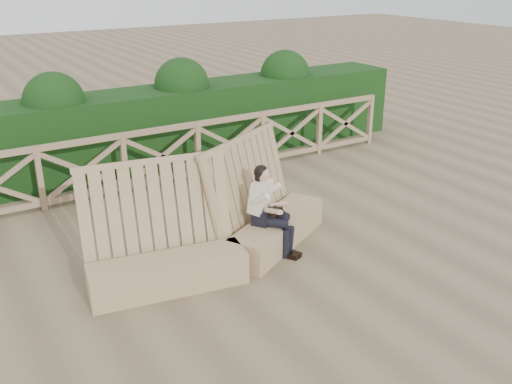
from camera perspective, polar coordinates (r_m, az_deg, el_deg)
ground at (r=7.82m, az=1.07°, el=-7.18°), size 60.00×60.00×0.00m
bench at (r=7.69m, az=-3.35°, el=-4.48°), size 3.80×1.59×1.55m
woman at (r=7.86m, az=1.16°, el=-1.43°), size 0.60×0.78×1.27m
guardrail at (r=10.47m, az=-9.36°, el=3.55°), size 10.10×0.09×1.10m
hedge at (r=11.49m, az=-11.78°, el=6.06°), size 12.00×1.20×1.50m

